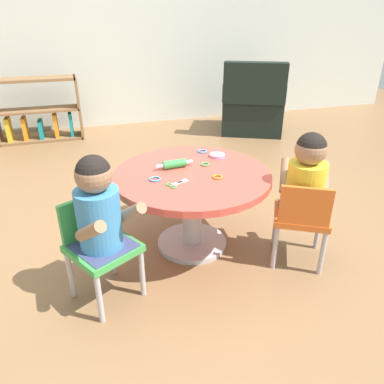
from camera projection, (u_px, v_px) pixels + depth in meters
ground_plane at (192, 244)px, 2.37m from camera, size 10.00×10.00×0.00m
back_wall at (117, 6)px, 4.32m from camera, size 8.00×0.12×2.80m
craft_table at (192, 190)px, 2.20m from camera, size 0.93×0.93×0.50m
child_chair_left at (99, 244)px, 1.84m from camera, size 0.41×0.41×0.54m
seated_child_left at (98, 207)px, 1.71m from camera, size 0.40×0.43×0.51m
child_chair_right at (301, 217)px, 2.08m from camera, size 0.41×0.41×0.54m
seated_child_right at (307, 178)px, 2.02m from camera, size 0.40×0.43×0.51m
bookshelf_low at (38, 114)px, 4.15m from camera, size 0.93×0.28×0.70m
armchair_dark at (253, 106)px, 4.45m from camera, size 0.94×0.95×0.85m
rolling_pin at (174, 164)px, 2.21m from camera, size 0.23×0.06×0.05m
craft_scissors at (175, 184)px, 2.00m from camera, size 0.14×0.10×0.01m
playdough_blob_0 at (217, 155)px, 2.38m from camera, size 0.10×0.10×0.02m
cookie_cutter_0 at (205, 164)px, 2.25m from camera, size 0.05×0.05×0.01m
cookie_cutter_1 at (217, 177)px, 2.08m from camera, size 0.06×0.06×0.01m
cookie_cutter_2 at (202, 151)px, 2.46m from camera, size 0.06×0.06×0.01m
cookie_cutter_3 at (155, 179)px, 2.06m from camera, size 0.07×0.07×0.01m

